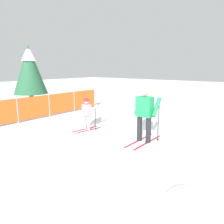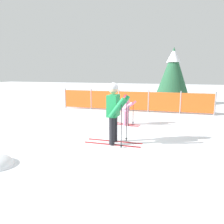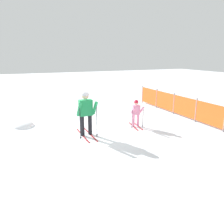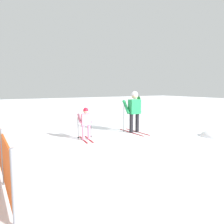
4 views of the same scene
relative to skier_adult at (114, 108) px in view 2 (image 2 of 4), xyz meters
The scene contains 5 objects.
ground_plane 1.04m from the skier_adult, 119.07° to the left, with size 60.00×60.00×0.00m, color white.
skier_adult is the anchor object (origin of this frame).
skier_child 2.22m from the skier_adult, 94.38° to the left, with size 1.08×0.54×1.13m.
safety_fence 5.02m from the skier_adult, 95.29° to the left, with size 7.47×0.17×1.07m.
conifer_far 8.18m from the skier_adult, 80.91° to the left, with size 1.81×1.81×3.36m.
Camera 2 is at (1.77, -5.82, 1.95)m, focal length 35.00 mm.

